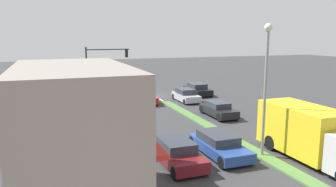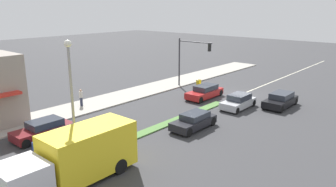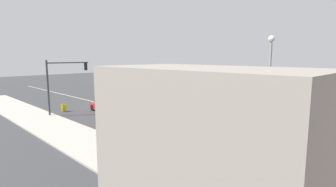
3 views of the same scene
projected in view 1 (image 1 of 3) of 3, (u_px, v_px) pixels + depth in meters
The scene contains 15 objects.
ground_plane at pixel (237, 142), 21.23m from camera, with size 160.00×160.00×0.00m, color #38383A.
sidewalk_right at pixel (98, 162), 17.72m from camera, with size 4.00×73.00×0.12m, color #A8A399.
lane_marking_center at pixel (153, 96), 37.89m from camera, with size 0.16×60.00×0.01m, color beige.
building_corner_store at pixel (75, 139), 12.48m from camera, with size 4.78×7.63×5.60m.
traffic_signal_main at pixel (101, 64), 34.04m from camera, with size 4.59×0.34×5.60m.
street_lamp at pixel (266, 73), 17.94m from camera, with size 0.44×0.44×7.37m.
pedestrian at pixel (83, 125), 21.76m from camera, with size 0.34×0.34×1.62m.
warning_aframe_sign at pixel (105, 95), 35.95m from camera, with size 0.45×0.53×0.84m.
delivery_truck at pixel (313, 135), 17.90m from camera, with size 2.44×7.50×2.87m.
coupe_blue at pixel (219, 144), 18.92m from camera, with size 1.92×4.59×1.24m.
sedan_maroon at pixel (177, 153), 17.51m from camera, with size 1.83×4.26×1.30m.
sedan_dark at pixel (218, 109), 27.95m from camera, with size 1.73×4.08×1.26m.
sedan_silver at pixel (186, 95), 34.45m from camera, with size 1.77×3.99×1.34m.
hatchback_red at pixel (143, 96), 33.74m from camera, with size 1.82×4.56×1.35m.
suv_black at pixel (198, 89), 38.24m from camera, with size 1.89×4.31×1.34m.
Camera 1 is at (11.18, 35.60, 6.78)m, focal length 35.00 mm.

